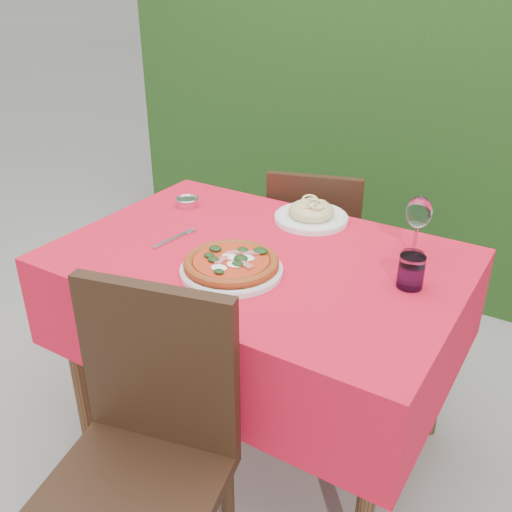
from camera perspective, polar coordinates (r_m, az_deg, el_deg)
The scene contains 11 objects.
ground at distance 2.24m, azimuth 0.25°, elevation -17.10°, with size 60.00×60.00×0.00m, color slate.
hedge at distance 3.10m, azimuth 16.00°, elevation 14.12°, with size 3.20×0.55×1.78m.
dining_table at distance 1.87m, azimuth 0.29°, elevation -3.92°, with size 1.26×0.86×0.75m.
chair_near at distance 1.48m, azimuth -11.13°, elevation -18.03°, with size 0.50×0.50×0.91m.
chair_far at distance 2.45m, azimuth 5.89°, elevation 0.77°, with size 0.47×0.47×0.84m.
pizza_plate at distance 1.68m, azimuth -2.48°, elevation -0.92°, with size 0.36×0.36×0.06m.
pasta_plate at distance 2.04m, azimuth 5.55°, elevation 4.21°, with size 0.26×0.26×0.07m.
water_glass at distance 1.66m, azimuth 15.22°, elevation -1.68°, with size 0.07×0.07×0.10m.
wine_glass at distance 1.81m, azimuth 15.96°, elevation 3.98°, with size 0.08×0.08×0.19m.
fork at distance 1.90m, azimuth -8.57°, elevation 1.58°, with size 0.03×0.20×0.01m, color #B4B4BB.
steel_ramekin at distance 2.17m, azimuth -6.90°, elevation 5.34°, with size 0.08×0.08×0.03m, color silver.
Camera 1 is at (0.84, -1.37, 1.56)m, focal length 40.00 mm.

